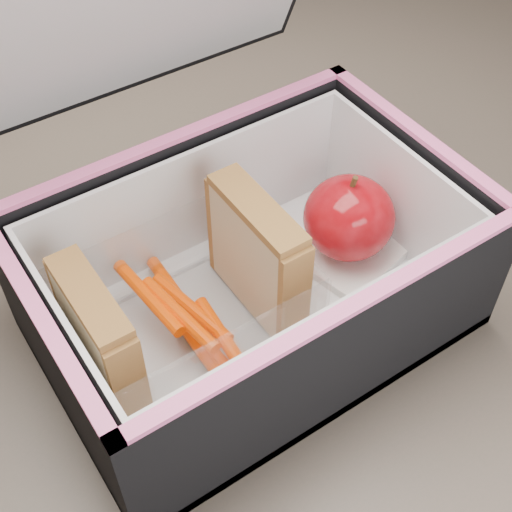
{
  "coord_description": "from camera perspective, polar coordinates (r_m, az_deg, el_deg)",
  "views": [
    {
      "loc": [
        -0.26,
        -0.35,
        1.21
      ],
      "look_at": [
        -0.06,
        -0.05,
        0.81
      ],
      "focal_mm": 50.0,
      "sensor_mm": 36.0,
      "label": 1
    }
  ],
  "objects": [
    {
      "name": "paper_napkin",
      "position": [
        0.6,
        7.09,
        0.3
      ],
      "size": [
        0.09,
        0.1,
        0.01
      ],
      "primitive_type": "cube",
      "rotation": [
        0.0,
        0.0,
        0.23
      ],
      "color": "white",
      "rests_on": "lunch_bag"
    },
    {
      "name": "lunch_bag",
      "position": [
        0.52,
        -0.6,
        -0.47
      ],
      "size": [
        0.32,
        0.29,
        0.31
      ],
      "color": "black",
      "rests_on": "kitchen_table"
    },
    {
      "name": "sandwich_right",
      "position": [
        0.53,
        0.09,
        0.06
      ],
      "size": [
        0.03,
        0.09,
        0.1
      ],
      "color": "tan",
      "rests_on": "plastic_tub"
    },
    {
      "name": "plastic_tub",
      "position": [
        0.52,
        -5.81,
        -4.25
      ],
      "size": [
        0.17,
        0.12,
        0.07
      ],
      "primitive_type": null,
      "color": "white",
      "rests_on": "lunch_bag"
    },
    {
      "name": "red_apple",
      "position": [
        0.58,
        7.45,
        3.06
      ],
      "size": [
        0.08,
        0.08,
        0.08
      ],
      "rotation": [
        0.0,
        0.0,
        0.04
      ],
      "color": "#840004",
      "rests_on": "paper_napkin"
    },
    {
      "name": "kitchen_table",
      "position": [
        0.7,
        1.97,
        -3.95
      ],
      "size": [
        1.2,
        0.8,
        0.75
      ],
      "color": "brown",
      "rests_on": "ground"
    },
    {
      "name": "carrot_sticks",
      "position": [
        0.54,
        -5.14,
        -5.45
      ],
      "size": [
        0.05,
        0.15,
        0.03
      ],
      "color": "#DF3400",
      "rests_on": "plastic_tub"
    },
    {
      "name": "sandwich_left",
      "position": [
        0.5,
        -12.42,
        -6.36
      ],
      "size": [
        0.02,
        0.09,
        0.1
      ],
      "color": "tan",
      "rests_on": "plastic_tub"
    }
  ]
}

